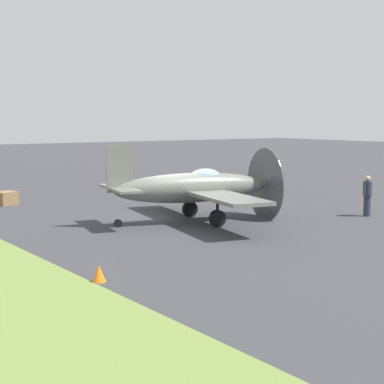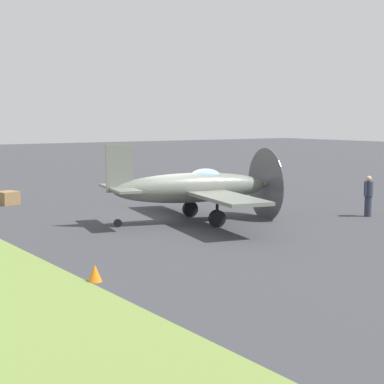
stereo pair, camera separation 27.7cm
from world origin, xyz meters
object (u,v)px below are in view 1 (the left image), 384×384
object	(u,v)px
ground_crew_chief	(367,195)
runway_marker_cone	(99,273)
supply_crate	(6,198)
airplane_lead	(195,188)

from	to	relation	value
ground_crew_chief	runway_marker_cone	xyz separation A→B (m)	(3.37, -14.36, -0.69)
runway_marker_cone	supply_crate	bearing A→B (deg)	169.37
supply_crate	runway_marker_cone	bearing A→B (deg)	-10.63
ground_crew_chief	supply_crate	world-z (taller)	ground_crew_chief
ground_crew_chief	supply_crate	distance (m)	16.83
airplane_lead	supply_crate	bearing A→B (deg)	-141.86
airplane_lead	runway_marker_cone	size ratio (longest dim) A/B	21.23
runway_marker_cone	ground_crew_chief	bearing A→B (deg)	103.21
ground_crew_chief	runway_marker_cone	bearing A→B (deg)	-175.47
supply_crate	airplane_lead	bearing A→B (deg)	25.70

